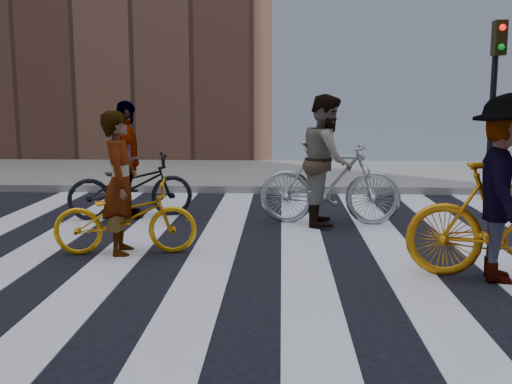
# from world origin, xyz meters

# --- Properties ---
(ground) EXTENTS (100.00, 100.00, 0.00)m
(ground) POSITION_xyz_m (0.00, 0.00, 0.00)
(ground) COLOR black
(ground) RESTS_ON ground
(sidewalk_far) EXTENTS (100.00, 5.00, 0.15)m
(sidewalk_far) POSITION_xyz_m (0.00, 7.50, 0.07)
(sidewalk_far) COLOR slate
(sidewalk_far) RESTS_ON ground
(zebra_crosswalk) EXTENTS (8.25, 10.00, 0.01)m
(zebra_crosswalk) POSITION_xyz_m (0.00, 0.00, 0.01)
(zebra_crosswalk) COLOR white
(zebra_crosswalk) RESTS_ON ground
(traffic_signal) EXTENTS (0.22, 0.42, 3.33)m
(traffic_signal) POSITION_xyz_m (4.40, 5.32, 2.28)
(traffic_signal) COLOR black
(traffic_signal) RESTS_ON ground
(bike_yellow_left) EXTENTS (1.77, 0.81, 0.90)m
(bike_yellow_left) POSITION_xyz_m (-1.61, 0.36, 0.45)
(bike_yellow_left) COLOR #F0A80D
(bike_yellow_left) RESTS_ON ground
(bike_silver_mid) EXTENTS (2.12, 0.74, 1.25)m
(bike_silver_mid) POSITION_xyz_m (0.99, 2.20, 0.63)
(bike_silver_mid) COLOR #A4A8AD
(bike_silver_mid) RESTS_ON ground
(bike_yellow_right) EXTENTS (2.11, 1.01, 1.22)m
(bike_yellow_right) POSITION_xyz_m (2.60, -0.54, 0.61)
(bike_yellow_right) COLOR orange
(bike_yellow_right) RESTS_ON ground
(bike_dark_rear) EXTENTS (2.04, 1.27, 1.01)m
(bike_dark_rear) POSITION_xyz_m (-2.08, 2.54, 0.51)
(bike_dark_rear) COLOR black
(bike_dark_rear) RESTS_ON ground
(rider_left) EXTENTS (0.49, 0.68, 1.72)m
(rider_left) POSITION_xyz_m (-1.66, 0.36, 0.86)
(rider_left) COLOR slate
(rider_left) RESTS_ON ground
(rider_mid) EXTENTS (0.80, 0.99, 1.93)m
(rider_mid) POSITION_xyz_m (0.94, 2.20, 0.96)
(rider_mid) COLOR slate
(rider_mid) RESTS_ON ground
(rider_right) EXTENTS (0.97, 1.37, 1.92)m
(rider_right) POSITION_xyz_m (2.55, -0.54, 0.96)
(rider_right) COLOR slate
(rider_right) RESTS_ON ground
(rider_rear) EXTENTS (0.78, 1.16, 1.83)m
(rider_rear) POSITION_xyz_m (-2.13, 2.54, 0.92)
(rider_rear) COLOR slate
(rider_rear) RESTS_ON ground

